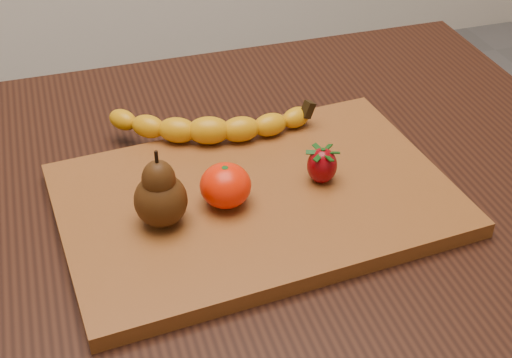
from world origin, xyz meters
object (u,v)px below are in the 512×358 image
object	(u,v)px
cutting_board	(256,200)
pear	(160,188)
mandarin	(225,185)
table	(225,242)

from	to	relation	value
cutting_board	pear	bearing A→B (deg)	-175.33
pear	mandarin	distance (m)	0.08
mandarin	cutting_board	bearing A→B (deg)	11.57
table	mandarin	bearing A→B (deg)	-101.80
table	pear	distance (m)	0.20
pear	mandarin	world-z (taller)	pear
cutting_board	pear	xyz separation A→B (m)	(-0.11, -0.02, 0.06)
cutting_board	mandarin	world-z (taller)	mandarin
pear	mandarin	xyz separation A→B (m)	(0.08, 0.01, -0.02)
table	cutting_board	size ratio (longest dim) A/B	2.22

